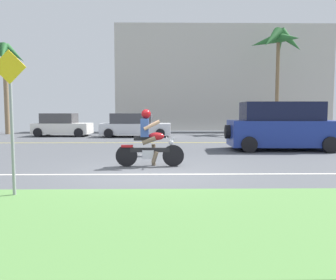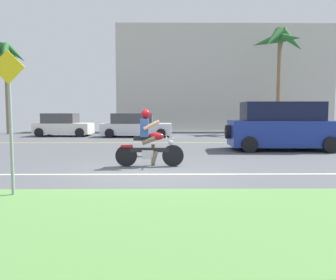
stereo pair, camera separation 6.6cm
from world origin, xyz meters
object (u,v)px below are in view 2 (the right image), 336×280
parked_car_0 (63,125)px  parked_car_1 (136,126)px  suv_nearby (282,127)px  palm_tree_1 (280,43)px  palm_tree_0 (6,60)px  motorcyclist (149,142)px  street_sign (10,110)px

parked_car_0 → parked_car_1: size_ratio=0.83×
suv_nearby → parked_car_0: size_ratio=1.26×
parked_car_1 → palm_tree_1: bearing=18.2°
palm_tree_1 → suv_nearby: bearing=-107.5°
parked_car_1 → palm_tree_0: (-9.15, 2.48, 4.45)m
motorcyclist → parked_car_1: bearing=96.7°
suv_nearby → palm_tree_0: palm_tree_0 is taller
parked_car_0 → palm_tree_1: (15.01, 2.73, 5.81)m
parked_car_1 → palm_tree_1: size_ratio=0.58×
motorcyclist → palm_tree_0: palm_tree_0 is taller
palm_tree_0 → suv_nearby: bearing=-32.0°
motorcyclist → parked_car_0: motorcyclist is taller
parked_car_0 → motorcyclist: bearing=-63.3°
palm_tree_0 → street_sign: size_ratio=2.28×
motorcyclist → suv_nearby: bearing=37.8°
suv_nearby → parked_car_1: 10.11m
motorcyclist → suv_nearby: suv_nearby is taller
palm_tree_0 → palm_tree_1: size_ratio=0.82×
parked_car_0 → palm_tree_0: (-4.35, 1.86, 4.46)m
parked_car_0 → parked_car_1: parked_car_1 is taller
motorcyclist → suv_nearby: (5.41, 4.20, 0.26)m
street_sign → parked_car_0: bearing=103.2°
motorcyclist → parked_car_1: motorcyclist is taller
street_sign → parked_car_1: bearing=86.1°
parked_car_1 → palm_tree_0: 10.48m
suv_nearby → parked_car_1: suv_nearby is taller
parked_car_1 → palm_tree_0: size_ratio=0.70×
parked_car_0 → palm_tree_1: 16.32m
suv_nearby → palm_tree_1: palm_tree_1 is taller
parked_car_0 → palm_tree_1: bearing=10.3°
suv_nearby → parked_car_0: bearing=145.0°
motorcyclist → palm_tree_1: 18.38m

